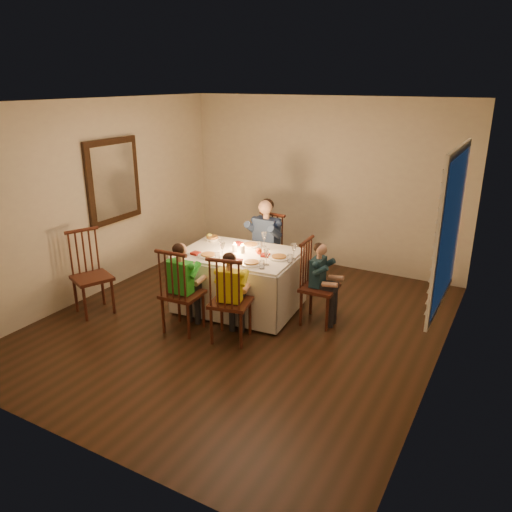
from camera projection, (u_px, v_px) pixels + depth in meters
The scene contains 26 objects.
ground at pixel (242, 324), 6.10m from camera, with size 5.00×5.00×0.00m, color black.
wall_left at pixel (97, 199), 6.70m from camera, with size 0.02×5.00×2.60m, color beige.
wall_right at pixel (449, 253), 4.63m from camera, with size 0.02×5.00×2.60m, color beige.
wall_back at pixel (323, 183), 7.72m from camera, with size 4.50×0.02×2.60m, color beige.
ceiling at pixel (240, 102), 5.23m from camera, with size 5.00×5.00×0.00m, color white.
dining_table at pixel (239, 269), 6.33m from camera, with size 1.56×1.19×0.74m.
chair_adult at pixel (265, 285), 7.23m from camera, with size 0.43×0.41×1.05m, color #3A1710, non-canonical shape.
chair_near_left at pixel (184, 330), 5.95m from camera, with size 0.43×0.41×1.05m, color #3A1710, non-canonical shape.
chair_near_right at pixel (231, 339), 5.74m from camera, with size 0.43×0.41×1.05m, color #3A1710, non-canonical shape.
chair_end at pixel (318, 322), 6.14m from camera, with size 0.43×0.41×1.05m, color #3A1710, non-canonical shape.
chair_extra at pixel (96, 312), 6.40m from camera, with size 0.44×0.42×1.07m, color #3A1710, non-canonical shape.
adult at pixel (265, 285), 7.23m from camera, with size 0.47×0.43×1.27m, color navy, non-canonical shape.
child_green at pixel (184, 330), 5.95m from camera, with size 0.37×0.34×1.09m, color green, non-canonical shape.
child_yellow at pixel (231, 339), 5.74m from camera, with size 0.35×0.32×1.06m, color yellow, non-canonical shape.
child_teal at pixel (318, 322), 6.14m from camera, with size 0.33×0.30×1.02m, color #1A3541, non-canonical shape.
setting_adult at pixel (251, 245), 6.49m from camera, with size 0.26×0.26×0.02m, color white.
setting_green at pixel (208, 256), 6.12m from camera, with size 0.26×0.26×0.02m, color white.
setting_yellow at pixel (251, 263), 5.86m from camera, with size 0.26×0.26×0.02m, color white.
setting_teal at pixel (279, 258), 6.05m from camera, with size 0.26×0.26×0.02m, color white.
candle_left at pixel (235, 248), 6.26m from camera, with size 0.06×0.06×0.10m, color white.
candle_right at pixel (243, 249), 6.22m from camera, with size 0.06×0.06×0.10m, color white.
squash at pixel (210, 237), 6.73m from camera, with size 0.09×0.09×0.09m, color yellow.
orange_fruit at pixel (259, 251), 6.19m from camera, with size 0.08×0.08×0.08m, color #FA5015.
serving_bowl at pixel (212, 239), 6.70m from camera, with size 0.19×0.19×0.05m, color white.
wall_mirror at pixel (113, 181), 6.86m from camera, with size 0.06×0.95×1.15m.
window_blinds at pixel (448, 229), 4.67m from camera, with size 0.07×1.34×1.54m.
Camera 1 is at (2.81, -4.70, 2.82)m, focal length 35.00 mm.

